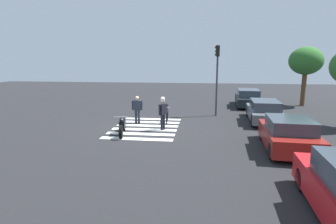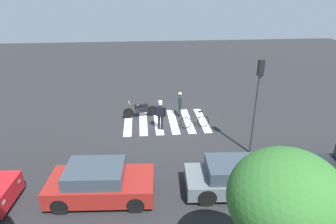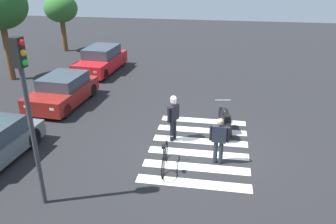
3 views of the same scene
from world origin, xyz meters
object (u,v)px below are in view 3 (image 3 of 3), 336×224
traffic_light_pole (27,101)px  police_motorcycle (225,120)px  car_red_convertible (101,60)px  car_maroon_wagon (63,91)px  officer_on_foot (219,138)px  leaning_bicycle (165,158)px  officer_by_motorcycle (173,115)px

traffic_light_pole → police_motorcycle: bearing=-42.6°
police_motorcycle → car_red_convertible: 10.18m
police_motorcycle → car_maroon_wagon: bearing=78.0°
car_maroon_wagon → traffic_light_pole: traffic_light_pole is taller
officer_on_foot → car_red_convertible: (9.32, 7.31, -0.20)m
leaning_bicycle → car_red_convertible: car_red_convertible is taller
officer_on_foot → officer_by_motorcycle: size_ratio=0.91×
officer_on_foot → traffic_light_pole: size_ratio=0.35×
car_maroon_wagon → car_red_convertible: size_ratio=0.92×
officer_by_motorcycle → traffic_light_pole: (-4.18, 2.96, 2.03)m
officer_by_motorcycle → officer_on_foot: bearing=-128.3°
car_maroon_wagon → officer_by_motorcycle: bearing=-115.6°
car_maroon_wagon → traffic_light_pole: 7.73m
car_maroon_wagon → car_red_convertible: (5.30, 0.02, 0.05)m
leaning_bicycle → car_maroon_wagon: size_ratio=0.43×
leaning_bicycle → traffic_light_pole: traffic_light_pole is taller
police_motorcycle → officer_on_foot: bearing=175.4°
police_motorcycle → car_red_convertible: size_ratio=0.49×
car_red_convertible → police_motorcycle: bearing=-132.5°
police_motorcycle → officer_by_motorcycle: size_ratio=1.22×
car_red_convertible → leaning_bicycle: bearing=-150.5°
car_maroon_wagon → traffic_light_pole: bearing=-159.0°
police_motorcycle → officer_on_foot: officer_on_foot is taller
officer_on_foot → car_red_convertible: bearing=38.1°
officer_on_foot → car_red_convertible: officer_on_foot is taller
leaning_bicycle → officer_by_motorcycle: officer_by_motorcycle is taller
officer_on_foot → officer_by_motorcycle: bearing=51.7°
leaning_bicycle → officer_on_foot: (0.63, -1.68, 0.53)m
leaning_bicycle → car_maroon_wagon: (4.64, 5.61, 0.27)m
leaning_bicycle → officer_on_foot: 1.87m
car_maroon_wagon → car_red_convertible: bearing=0.2°
officer_on_foot → traffic_light_pole: bearing=121.4°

